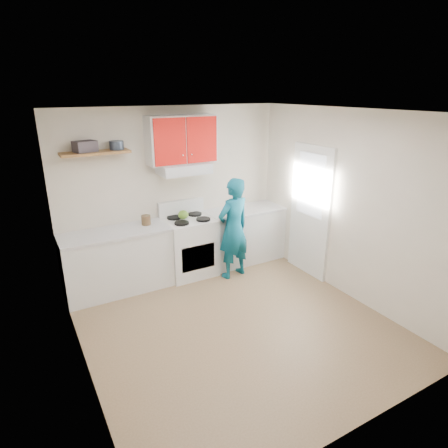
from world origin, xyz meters
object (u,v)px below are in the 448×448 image
tin (117,145)px  kettle (183,215)px  stove (189,247)px  person (233,229)px  crock (146,221)px

tin → kettle: tin is taller
kettle → stove: bearing=-35.0°
tin → stove: bearing=-11.3°
kettle → tin: bearing=-176.7°
tin → person: (1.52, -0.60, -1.30)m
kettle → crock: size_ratio=0.98×
tin → crock: size_ratio=1.18×
stove → tin: size_ratio=4.75×
tin → person: size_ratio=0.12×
kettle → crock: crock is taller
kettle → person: bearing=-25.7°
stove → person: person is taller
person → crock: bearing=-33.2°
tin → crock: tin is taller
person → tin: bearing=-32.7°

